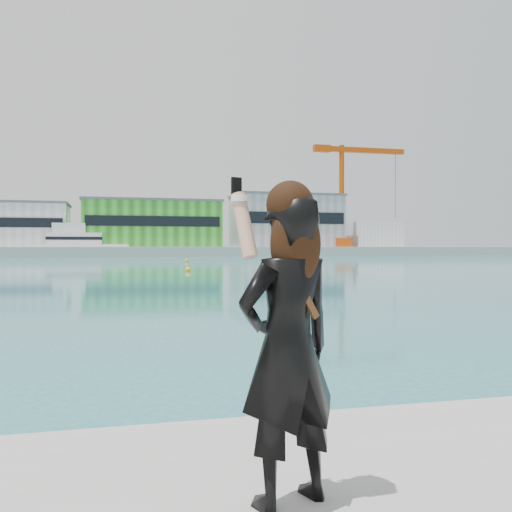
% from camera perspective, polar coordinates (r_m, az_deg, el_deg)
% --- Properties ---
extents(far_quay, '(320.00, 40.00, 2.00)m').
position_cam_1_polar(far_quay, '(133.61, -13.90, 0.48)').
color(far_quay, '#9E9E99').
rests_on(far_quay, ground).
extents(warehouse_white, '(24.48, 15.35, 9.50)m').
position_cam_1_polar(warehouse_white, '(133.28, -23.41, 2.90)').
color(warehouse_white, silver).
rests_on(warehouse_white, far_quay).
extents(warehouse_green, '(30.60, 16.36, 10.50)m').
position_cam_1_polar(warehouse_green, '(132.00, -10.42, 3.20)').
color(warehouse_green, '#318421').
rests_on(warehouse_green, far_quay).
extents(warehouse_grey_right, '(25.50, 15.35, 12.50)m').
position_cam_1_polar(warehouse_grey_right, '(138.03, 2.97, 3.54)').
color(warehouse_grey_right, gray).
rests_on(warehouse_grey_right, far_quay).
extents(ancillary_shed, '(12.00, 10.00, 6.00)m').
position_cam_1_polar(ancillary_shed, '(144.24, 11.58, 2.11)').
color(ancillary_shed, silver).
rests_on(ancillary_shed, far_quay).
extents(dock_crane, '(23.00, 4.00, 24.00)m').
position_cam_1_polar(dock_crane, '(137.50, 9.02, 6.38)').
color(dock_crane, '#C9460B').
rests_on(dock_crane, far_quay).
extents(flagpole_right, '(1.28, 0.16, 8.00)m').
position_cam_1_polar(flagpole_right, '(126.84, -3.83, 2.98)').
color(flagpole_right, silver).
rests_on(flagpole_right, far_quay).
extents(motor_yacht, '(19.54, 6.97, 8.94)m').
position_cam_1_polar(motor_yacht, '(121.66, -17.49, 1.12)').
color(motor_yacht, white).
rests_on(motor_yacht, ground).
extents(buoy_near, '(0.50, 0.50, 0.50)m').
position_cam_1_polar(buoy_near, '(78.16, -6.94, -0.61)').
color(buoy_near, '#FFB10D').
rests_on(buoy_near, ground).
extents(buoy_extra, '(0.50, 0.50, 0.50)m').
position_cam_1_polar(buoy_extra, '(49.57, -6.82, -1.55)').
color(buoy_extra, '#FFB10D').
rests_on(buoy_extra, ground).
extents(woman, '(0.72, 0.59, 1.80)m').
position_cam_1_polar(woman, '(3.17, 3.21, -8.32)').
color(woman, black).
rests_on(woman, near_quay).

